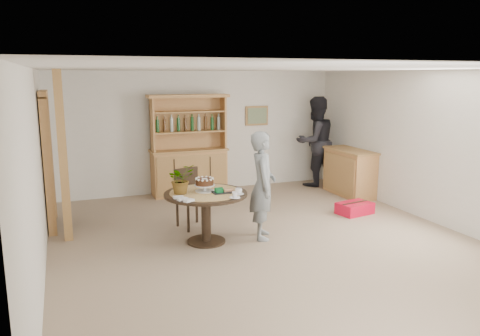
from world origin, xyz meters
name	(u,v)px	position (x,y,z in m)	size (l,w,h in m)	color
ground	(267,243)	(0.00, 0.00, 0.00)	(7.00, 7.00, 0.00)	tan
room_shell	(268,124)	(0.00, 0.01, 1.74)	(6.04, 7.04, 2.52)	white
doorway	(47,159)	(-2.93, 2.00, 1.11)	(0.13, 1.10, 2.18)	black
pine_post	(63,157)	(-2.70, 1.20, 1.25)	(0.12, 0.12, 2.50)	#B0814A
hutch	(189,161)	(-0.30, 3.24, 0.69)	(1.62, 0.54, 2.04)	tan
sideboard	(350,172)	(2.74, 2.00, 0.47)	(0.54, 1.26, 0.94)	tan
dining_table	(206,202)	(-0.81, 0.37, 0.60)	(1.20, 1.20, 0.76)	black
dining_chair	(190,194)	(-0.83, 1.19, 0.54)	(0.51, 0.51, 0.95)	black
birthday_cake	(205,183)	(-0.81, 0.42, 0.88)	(0.30, 0.30, 0.20)	white
flower_vase	(181,179)	(-1.16, 0.42, 0.97)	(0.38, 0.33, 0.42)	#3F7233
gift_tray	(223,191)	(-0.60, 0.24, 0.79)	(0.30, 0.20, 0.08)	black
coffee_cup_a	(239,191)	(-0.41, 0.09, 0.80)	(0.15, 0.15, 0.09)	white
coffee_cup_b	(235,195)	(-0.53, -0.08, 0.79)	(0.15, 0.15, 0.08)	white
napkins	(183,199)	(-1.22, 0.05, 0.77)	(0.24, 0.33, 0.03)	white
teen_boy	(263,185)	(0.04, 0.27, 0.81)	(0.59, 0.39, 1.61)	slate
adult_person	(315,142)	(2.50, 3.00, 0.98)	(0.96, 0.74, 1.97)	black
red_suitcase	(355,208)	(2.06, 0.81, 0.10)	(0.66, 0.50, 0.21)	red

